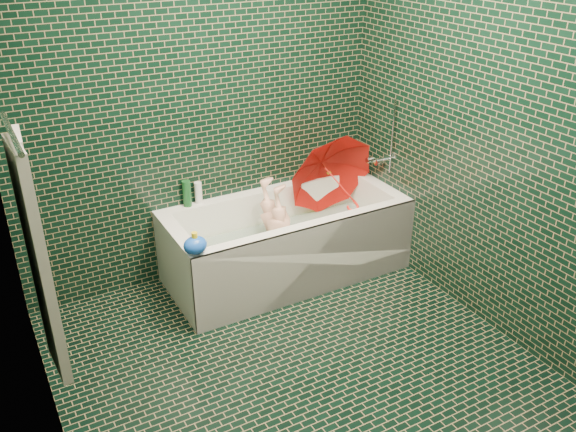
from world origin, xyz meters
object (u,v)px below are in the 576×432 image
umbrella (339,184)px  bath_toy (195,245)px  rubber_duck (328,170)px  bathtub (287,249)px  child (281,238)px

umbrella → bath_toy: size_ratio=4.33×
rubber_duck → bath_toy: size_ratio=0.76×
bathtub → rubber_duck: (0.56, 0.35, 0.38)m
child → rubber_duck: 0.75m
bathtub → child: (-0.05, 0.01, 0.10)m
bathtub → bath_toy: (-0.80, -0.31, 0.40)m
bathtub → child: 0.11m
umbrella → rubber_duck: bearing=76.7°
child → rubber_duck: bearing=116.7°
child → rubber_duck: size_ratio=7.47×
bathtub → umbrella: 0.61m
bathtub → bath_toy: 0.95m
bathtub → child: bearing=165.7°
rubber_duck → bath_toy: bath_toy is taller
rubber_duck → bath_toy: (-1.36, -0.65, 0.02)m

